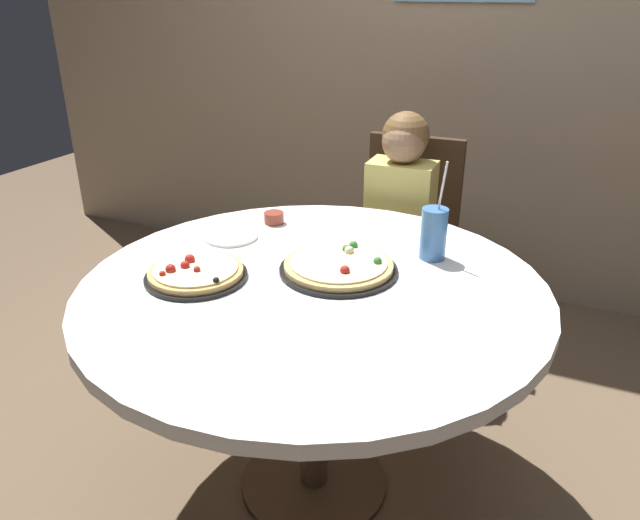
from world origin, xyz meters
The scene contains 10 objects.
ground_plane centered at (0.00, 0.00, 0.00)m, with size 8.00×8.00×0.00m, color brown.
wall_with_window centered at (0.00, 1.74, 1.45)m, with size 5.20×0.14×2.90m.
dining_table centered at (0.00, 0.00, 0.66)m, with size 1.32×1.32×0.75m.
chair_wooden centered at (0.00, 0.95, 0.53)m, with size 0.41×0.41×0.95m.
diner_child centered at (0.00, 0.77, 0.48)m, with size 0.26×0.42×1.08m.
pizza_veggie centered at (0.04, 0.10, 0.77)m, with size 0.35×0.35×0.05m.
pizza_cheese centered at (-0.32, -0.11, 0.77)m, with size 0.29×0.29×0.05m.
soda_cup centered at (0.26, 0.31, 0.83)m, with size 0.08×0.08×0.31m.
sauce_bowl centered at (-0.32, 0.37, 0.77)m, with size 0.07×0.07×0.04m, color brown.
plate_small centered at (-0.39, 0.19, 0.76)m, with size 0.18×0.18×0.01m, color white.
Camera 1 is at (0.64, -1.38, 1.52)m, focal length 33.89 mm.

